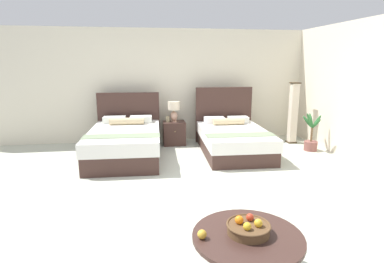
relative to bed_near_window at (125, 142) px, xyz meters
The scene contains 13 objects.
ground_plane 2.21m from the bed_near_window, 59.19° to the right, with size 10.16×10.14×0.02m, color beige.
wall_back 2.05m from the bed_near_window, 51.38° to the left, with size 10.16×0.12×2.67m, color silver.
wall_side_right 4.74m from the bed_near_window, 18.52° to the right, with size 0.12×5.74×2.67m, color beige.
bed_near_window is the anchor object (origin of this frame).
bed_near_corner 2.24m from the bed_near_window, ahead, with size 1.41×2.16×1.31m.
nightstand 1.37m from the bed_near_window, 38.70° to the left, with size 0.51×0.45×0.54m.
table_lamp 1.48m from the bed_near_window, 39.35° to the left, with size 0.27×0.27×0.47m.
vase 1.26m from the bed_near_window, 41.69° to the left, with size 0.09×0.09×0.13m.
coffee_table 4.11m from the bed_near_window, 72.30° to the right, with size 0.97×0.97×0.44m.
fruit_bowl 4.09m from the bed_near_window, 72.06° to the right, with size 0.39×0.39×0.15m.
loose_apple 4.00m from the bed_near_window, 77.78° to the right, with size 0.08×0.08×0.08m.
floor_lamp_corner 3.93m from the bed_near_window, ahead, with size 0.20×0.20×1.44m.
potted_palm 3.97m from the bed_near_window, ahead, with size 0.45×0.49×0.87m.
Camera 1 is at (-0.72, -4.37, 1.90)m, focal length 29.27 mm.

